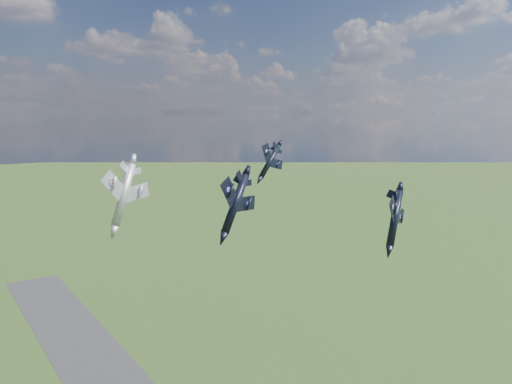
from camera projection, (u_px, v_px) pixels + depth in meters
jet_lead_navy at (235, 203)px, 87.74m from camera, size 15.10×17.96×8.43m
jet_right_navy at (395, 218)px, 83.85m from camera, size 14.48×16.31×6.91m
jet_high_navy at (270, 161)px, 112.92m from camera, size 10.68×13.86×7.82m
jet_left_silver at (124, 195)px, 86.00m from camera, size 15.18×17.86×6.89m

